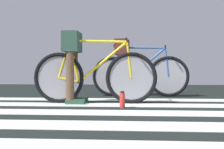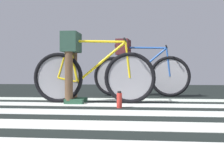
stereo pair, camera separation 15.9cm
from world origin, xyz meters
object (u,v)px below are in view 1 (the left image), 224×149
bicycle_2_of_2 (140,75)px  cyclist_2_of_2 (122,59)px  bicycle_1_of_2 (94,76)px  water_bottle (122,100)px  cyclist_1_of_2 (72,57)px

bicycle_2_of_2 → cyclist_2_of_2: (-0.31, 0.03, 0.28)m
bicycle_1_of_2 → bicycle_2_of_2: same height
bicycle_2_of_2 → water_bottle: (-0.24, -1.76, -0.29)m
cyclist_1_of_2 → bicycle_2_of_2: size_ratio=0.58×
bicycle_1_of_2 → cyclist_2_of_2: cyclist_2_of_2 is taller
cyclist_1_of_2 → water_bottle: cyclist_1_of_2 is taller
bicycle_1_of_2 → water_bottle: bicycle_1_of_2 is taller
cyclist_2_of_2 → water_bottle: (0.07, -1.79, -0.56)m
bicycle_1_of_2 → water_bottle: size_ratio=8.37×
bicycle_1_of_2 → bicycle_2_of_2: bearing=62.6°
cyclist_1_of_2 → bicycle_2_of_2: cyclist_1_of_2 is taller
bicycle_1_of_2 → bicycle_2_of_2: (0.65, 1.26, 0.00)m
bicycle_1_of_2 → bicycle_2_of_2: size_ratio=1.00×
bicycle_1_of_2 → cyclist_2_of_2: (0.34, 1.29, 0.28)m
bicycle_2_of_2 → water_bottle: 1.80m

